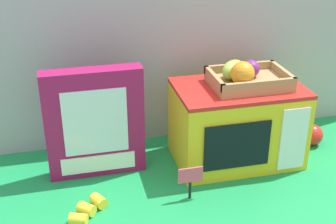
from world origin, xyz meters
TOP-DOWN VIEW (x-y plane):
  - ground_plane at (0.00, 0.00)m, footprint 1.70×1.70m
  - display_back_panel at (0.00, 0.20)m, footprint 1.61×0.03m
  - toy_microwave at (0.16, -0.01)m, footprint 0.38×0.25m
  - food_groups_crate at (0.17, -0.01)m, footprint 0.23×0.16m
  - cookie_set_box at (-0.28, 0.01)m, footprint 0.29×0.06m
  - price_sign at (-0.04, -0.18)m, footprint 0.07×0.01m
  - loose_toy_banana at (-0.32, -0.19)m, footprint 0.11×0.12m
  - loose_toy_apple at (0.44, 0.01)m, footprint 0.07×0.07m

SIDE VIEW (x-z plane):
  - ground_plane at x=0.00m, z-range 0.00..0.00m
  - loose_toy_banana at x=-0.32m, z-range 0.00..0.03m
  - loose_toy_apple at x=0.44m, z-range 0.00..0.07m
  - price_sign at x=-0.04m, z-range 0.02..0.12m
  - toy_microwave at x=0.16m, z-range 0.00..0.25m
  - cookie_set_box at x=-0.28m, z-range 0.00..0.33m
  - food_groups_crate at x=0.17m, z-range 0.24..0.33m
  - display_back_panel at x=0.00m, z-range 0.00..0.62m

